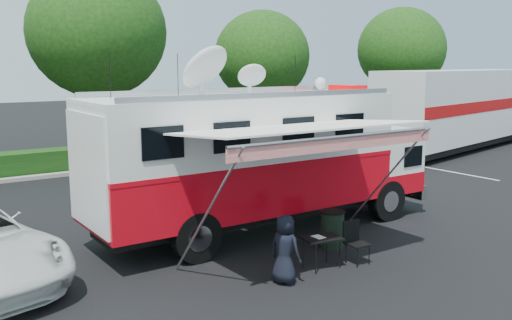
{
  "coord_description": "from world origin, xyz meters",
  "views": [
    {
      "loc": [
        -8.9,
        -12.44,
        4.56
      ],
      "look_at": [
        0.0,
        0.5,
        1.9
      ],
      "focal_mm": 40.0,
      "sensor_mm": 36.0,
      "label": 1
    }
  ],
  "objects_px": {
    "semi_trailer": "(461,108)",
    "trash_bin": "(332,229)",
    "command_truck": "(264,157)",
    "folding_table": "(322,239)"
  },
  "relations": [
    {
      "from": "semi_trailer",
      "to": "trash_bin",
      "type": "bearing_deg",
      "value": -153.06
    },
    {
      "from": "command_truck",
      "to": "semi_trailer",
      "type": "xyz_separation_m",
      "value": [
        17.46,
        6.42,
        0.17
      ]
    },
    {
      "from": "folding_table",
      "to": "semi_trailer",
      "type": "distance_m",
      "value": 20.53
    },
    {
      "from": "folding_table",
      "to": "semi_trailer",
      "type": "bearing_deg",
      "value": 27.87
    },
    {
      "from": "trash_bin",
      "to": "semi_trailer",
      "type": "bearing_deg",
      "value": 26.94
    },
    {
      "from": "trash_bin",
      "to": "semi_trailer",
      "type": "distance_m",
      "value": 19.02
    },
    {
      "from": "command_truck",
      "to": "trash_bin",
      "type": "distance_m",
      "value": 2.74
    },
    {
      "from": "command_truck",
      "to": "trash_bin",
      "type": "bearing_deg",
      "value": -75.08
    },
    {
      "from": "trash_bin",
      "to": "semi_trailer",
      "type": "relative_size",
      "value": 0.07
    },
    {
      "from": "trash_bin",
      "to": "semi_trailer",
      "type": "xyz_separation_m",
      "value": [
        16.88,
        8.58,
        1.76
      ]
    }
  ]
}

